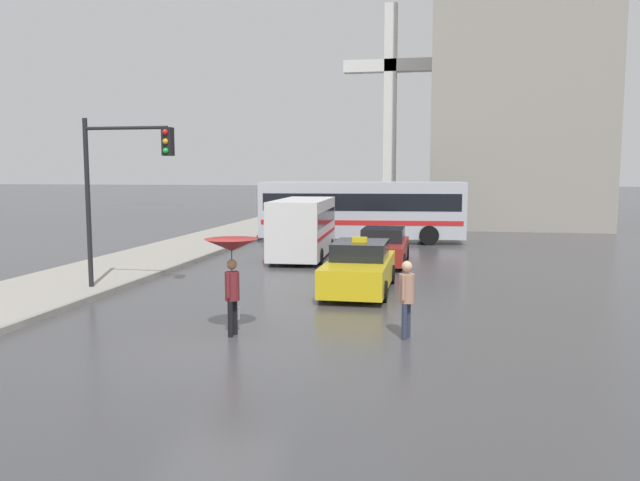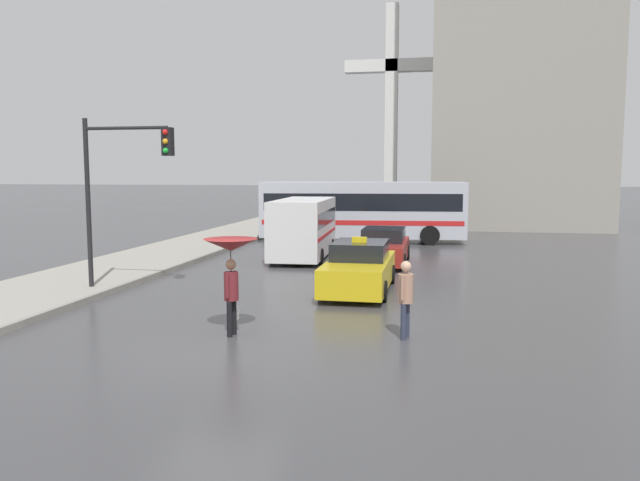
{
  "view_description": "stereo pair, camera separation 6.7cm",
  "coord_description": "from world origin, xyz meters",
  "px_view_note": "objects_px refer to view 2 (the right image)",
  "views": [
    {
      "loc": [
        4.3,
        -11.57,
        3.59
      ],
      "look_at": [
        0.6,
        7.88,
        1.4
      ],
      "focal_mm": 35.0,
      "sensor_mm": 36.0,
      "label": 1
    },
    {
      "loc": [
        4.36,
        -11.56,
        3.59
      ],
      "look_at": [
        0.6,
        7.88,
        1.4
      ],
      "focal_mm": 35.0,
      "sensor_mm": 36.0,
      "label": 2
    }
  ],
  "objects_px": {
    "pedestrian_man": "(406,293)",
    "monument_cross": "(392,99)",
    "sedan_red": "(383,247)",
    "taxi": "(359,268)",
    "ambulance_van": "(304,226)",
    "city_bus": "(362,209)",
    "traffic_light": "(122,173)",
    "pedestrian_with_umbrella": "(231,256)"
  },
  "relations": [
    {
      "from": "city_bus",
      "to": "pedestrian_with_umbrella",
      "type": "xyz_separation_m",
      "value": [
        -0.52,
        -19.0,
        0.07
      ]
    },
    {
      "from": "pedestrian_man",
      "to": "monument_cross",
      "type": "bearing_deg",
      "value": -157.96
    },
    {
      "from": "traffic_light",
      "to": "taxi",
      "type": "bearing_deg",
      "value": 14.08
    },
    {
      "from": "ambulance_van",
      "to": "pedestrian_man",
      "type": "bearing_deg",
      "value": 109.29
    },
    {
      "from": "sedan_red",
      "to": "ambulance_van",
      "type": "distance_m",
      "value": 3.61
    },
    {
      "from": "ambulance_van",
      "to": "pedestrian_man",
      "type": "distance_m",
      "value": 12.95
    },
    {
      "from": "sedan_red",
      "to": "ambulance_van",
      "type": "relative_size",
      "value": 0.77
    },
    {
      "from": "city_bus",
      "to": "monument_cross",
      "type": "distance_m",
      "value": 17.07
    },
    {
      "from": "pedestrian_man",
      "to": "monument_cross",
      "type": "xyz_separation_m",
      "value": [
        -3.03,
        33.99,
        7.95
      ]
    },
    {
      "from": "pedestrian_with_umbrella",
      "to": "traffic_light",
      "type": "height_order",
      "value": "traffic_light"
    },
    {
      "from": "city_bus",
      "to": "pedestrian_with_umbrella",
      "type": "distance_m",
      "value": 19.01
    },
    {
      "from": "taxi",
      "to": "pedestrian_man",
      "type": "xyz_separation_m",
      "value": [
        1.67,
        -5.23,
        0.32
      ]
    },
    {
      "from": "city_bus",
      "to": "monument_cross",
      "type": "xyz_separation_m",
      "value": [
        0.2,
        15.45,
        7.25
      ]
    },
    {
      "from": "sedan_red",
      "to": "pedestrian_man",
      "type": "xyz_separation_m",
      "value": [
        1.47,
        -11.05,
        0.37
      ]
    },
    {
      "from": "pedestrian_with_umbrella",
      "to": "monument_cross",
      "type": "bearing_deg",
      "value": 5.67
    },
    {
      "from": "sedan_red",
      "to": "city_bus",
      "type": "height_order",
      "value": "city_bus"
    },
    {
      "from": "monument_cross",
      "to": "city_bus",
      "type": "bearing_deg",
      "value": -90.75
    },
    {
      "from": "sedan_red",
      "to": "traffic_light",
      "type": "relative_size",
      "value": 0.87
    },
    {
      "from": "city_bus",
      "to": "ambulance_van",
      "type": "bearing_deg",
      "value": 160.88
    },
    {
      "from": "sedan_red",
      "to": "pedestrian_man",
      "type": "distance_m",
      "value": 11.15
    },
    {
      "from": "pedestrian_man",
      "to": "monument_cross",
      "type": "relative_size",
      "value": 0.11
    },
    {
      "from": "sedan_red",
      "to": "ambulance_van",
      "type": "bearing_deg",
      "value": -15.33
    },
    {
      "from": "pedestrian_with_umbrella",
      "to": "pedestrian_man",
      "type": "height_order",
      "value": "pedestrian_with_umbrella"
    },
    {
      "from": "ambulance_van",
      "to": "city_bus",
      "type": "height_order",
      "value": "city_bus"
    },
    {
      "from": "monument_cross",
      "to": "pedestrian_man",
      "type": "bearing_deg",
      "value": -84.9
    },
    {
      "from": "traffic_light",
      "to": "monument_cross",
      "type": "bearing_deg",
      "value": 79.95
    },
    {
      "from": "traffic_light",
      "to": "monument_cross",
      "type": "height_order",
      "value": "monument_cross"
    },
    {
      "from": "city_bus",
      "to": "pedestrian_man",
      "type": "height_order",
      "value": "city_bus"
    },
    {
      "from": "pedestrian_with_umbrella",
      "to": "traffic_light",
      "type": "bearing_deg",
      "value": 56.33
    },
    {
      "from": "taxi",
      "to": "sedan_red",
      "type": "bearing_deg",
      "value": -91.91
    },
    {
      "from": "ambulance_van",
      "to": "city_bus",
      "type": "relative_size",
      "value": 0.56
    },
    {
      "from": "sedan_red",
      "to": "taxi",
      "type": "bearing_deg",
      "value": 88.09
    },
    {
      "from": "ambulance_van",
      "to": "traffic_light",
      "type": "relative_size",
      "value": 1.14
    },
    {
      "from": "ambulance_van",
      "to": "monument_cross",
      "type": "height_order",
      "value": "monument_cross"
    },
    {
      "from": "pedestrian_with_umbrella",
      "to": "monument_cross",
      "type": "distance_m",
      "value": 35.2
    },
    {
      "from": "ambulance_van",
      "to": "pedestrian_with_umbrella",
      "type": "height_order",
      "value": "ambulance_van"
    },
    {
      "from": "taxi",
      "to": "pedestrian_man",
      "type": "height_order",
      "value": "pedestrian_man"
    },
    {
      "from": "pedestrian_man",
      "to": "taxi",
      "type": "bearing_deg",
      "value": -145.38
    },
    {
      "from": "ambulance_van",
      "to": "taxi",
      "type": "bearing_deg",
      "value": 112.6
    },
    {
      "from": "city_bus",
      "to": "pedestrian_with_umbrella",
      "type": "bearing_deg",
      "value": 173.46
    },
    {
      "from": "traffic_light",
      "to": "pedestrian_man",
      "type": "bearing_deg",
      "value": -22.74
    },
    {
      "from": "sedan_red",
      "to": "city_bus",
      "type": "bearing_deg",
      "value": -76.76
    }
  ]
}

